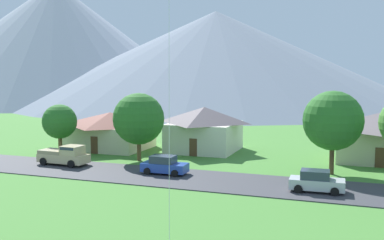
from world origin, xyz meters
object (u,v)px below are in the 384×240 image
object	(u,v)px
tree_near_left	(139,119)
house_left_center	(204,128)
tree_right_of_center	(333,121)
house_rightmost	(110,130)
pickup_truck_sand_east_side	(65,155)
house_right_center	(379,136)
parked_car_silver_west_end	(316,182)
parked_car_blue_mid_west	(164,165)
tree_left_of_center	(60,122)

from	to	relation	value
tree_near_left	house_left_center	bearing A→B (deg)	60.97
tree_near_left	tree_right_of_center	world-z (taller)	tree_right_of_center
house_rightmost	pickup_truck_sand_east_side	xyz separation A→B (m)	(0.84, -10.59, -1.27)
house_rightmost	tree_right_of_center	size ratio (longest dim) A/B	1.24
house_right_center	house_rightmost	size ratio (longest dim) A/B	0.94
house_rightmost	tree_near_left	xyz separation A→B (m)	(6.73, -5.69, 2.14)
tree_near_left	tree_right_of_center	bearing A→B (deg)	0.41
pickup_truck_sand_east_side	parked_car_silver_west_end	bearing A→B (deg)	-4.76
parked_car_silver_west_end	parked_car_blue_mid_west	size ratio (longest dim) A/B	1.01
parked_car_blue_mid_west	parked_car_silver_west_end	bearing A→B (deg)	-7.11
tree_right_of_center	house_left_center	bearing A→B (deg)	151.84
pickup_truck_sand_east_side	tree_near_left	bearing A→B (deg)	39.75
house_left_center	tree_left_of_center	xyz separation A→B (m)	(-14.13, -8.78, 1.15)
house_rightmost	house_left_center	bearing A→B (deg)	12.64
parked_car_silver_west_end	house_left_center	bearing A→B (deg)	133.40
parked_car_silver_west_end	tree_right_of_center	bearing A→B (deg)	84.07
tree_right_of_center	tree_left_of_center	bearing A→B (deg)	-178.63
tree_near_left	parked_car_silver_west_end	distance (m)	20.49
house_left_center	house_rightmost	size ratio (longest dim) A/B	0.87
tree_near_left	tree_left_of_center	world-z (taller)	tree_near_left
tree_right_of_center	parked_car_silver_west_end	bearing A→B (deg)	-95.93
parked_car_blue_mid_west	pickup_truck_sand_east_side	world-z (taller)	pickup_truck_sand_east_side
house_left_center	house_right_center	size ratio (longest dim) A/B	0.93
house_rightmost	parked_car_silver_west_end	size ratio (longest dim) A/B	2.25
tree_right_of_center	parked_car_blue_mid_west	world-z (taller)	tree_right_of_center
tree_near_left	parked_car_blue_mid_west	size ratio (longest dim) A/B	1.71
tree_near_left	pickup_truck_sand_east_side	world-z (taller)	tree_near_left
tree_near_left	pickup_truck_sand_east_side	xyz separation A→B (m)	(-5.89, -4.90, -3.42)
tree_left_of_center	house_rightmost	bearing A→B (deg)	65.60
tree_left_of_center	parked_car_silver_west_end	distance (m)	29.36
tree_right_of_center	house_rightmost	bearing A→B (deg)	168.12
house_right_center	tree_right_of_center	xyz separation A→B (m)	(-4.31, -8.05, 2.30)
house_left_center	pickup_truck_sand_east_side	distance (m)	16.87
house_right_center	house_rightmost	world-z (taller)	house_right_center
tree_right_of_center	house_right_center	bearing A→B (deg)	61.86
house_rightmost	tree_near_left	world-z (taller)	tree_near_left
parked_car_silver_west_end	house_right_center	bearing A→B (deg)	71.59
house_rightmost	tree_left_of_center	world-z (taller)	tree_left_of_center
tree_left_of_center	pickup_truck_sand_east_side	bearing A→B (deg)	-49.81
house_rightmost	parked_car_blue_mid_west	bearing A→B (deg)	-42.52
parked_car_silver_west_end	parked_car_blue_mid_west	xyz separation A→B (m)	(-13.72, 1.71, 0.00)
house_rightmost	house_right_center	bearing A→B (deg)	4.66
parked_car_blue_mid_west	pickup_truck_sand_east_side	xyz separation A→B (m)	(-11.10, 0.35, 0.19)
tree_left_of_center	parked_car_silver_west_end	size ratio (longest dim) A/B	1.36
tree_right_of_center	pickup_truck_sand_east_side	world-z (taller)	tree_right_of_center
pickup_truck_sand_east_side	tree_left_of_center	bearing A→B (deg)	130.19
tree_left_of_center	parked_car_blue_mid_west	xyz separation A→B (m)	(14.77, -4.70, -3.01)
tree_near_left	tree_left_of_center	xyz separation A→B (m)	(-9.57, -0.56, -0.60)
house_rightmost	tree_left_of_center	bearing A→B (deg)	-114.40
tree_left_of_center	tree_right_of_center	xyz separation A→B (m)	(29.23, 0.70, 1.10)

